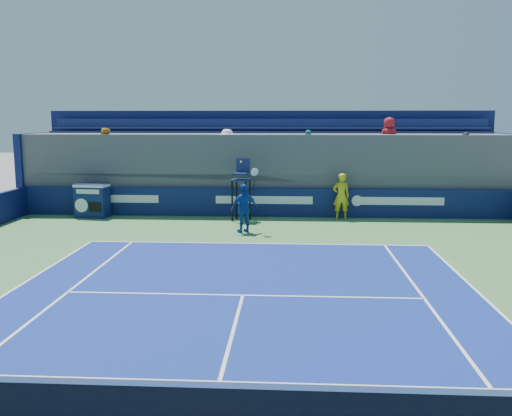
# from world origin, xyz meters

# --- Properties ---
(ball_person) EXTENTS (0.72, 0.50, 1.87)m
(ball_person) POSITION_xyz_m (3.13, 16.70, 0.95)
(ball_person) COLOR gold
(ball_person) RESTS_ON apron
(back_hoarding) EXTENTS (20.40, 0.21, 1.20)m
(back_hoarding) POSITION_xyz_m (0.00, 17.10, 0.60)
(back_hoarding) COLOR #0C1747
(back_hoarding) RESTS_ON ground
(match_clock) EXTENTS (1.41, 0.90, 1.40)m
(match_clock) POSITION_xyz_m (-7.04, 16.51, 0.74)
(match_clock) COLOR #0F1D4D
(match_clock) RESTS_ON ground
(umpire_chair) EXTENTS (0.84, 0.84, 2.48)m
(umpire_chair) POSITION_xyz_m (-0.87, 16.20, 1.53)
(umpire_chair) COLOR black
(umpire_chair) RESTS_ON ground
(tennis_player) EXTENTS (1.10, 0.88, 2.57)m
(tennis_player) POSITION_xyz_m (-0.55, 13.70, 0.89)
(tennis_player) COLOR #123D97
(tennis_player) RESTS_ON apron
(stadium_seating) EXTENTS (21.00, 4.05, 4.40)m
(stadium_seating) POSITION_xyz_m (-0.00, 19.14, 1.84)
(stadium_seating) COLOR #4C4C50
(stadium_seating) RESTS_ON ground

